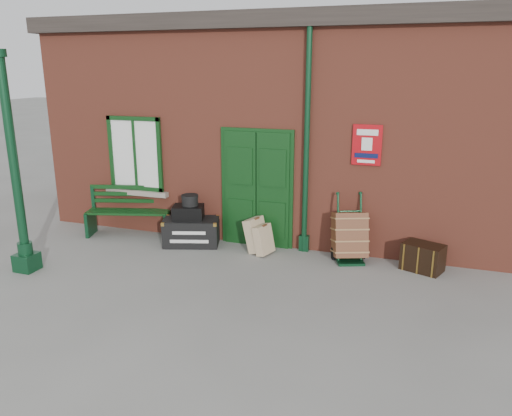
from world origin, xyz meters
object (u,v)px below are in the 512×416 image
at_px(houdini_trunk, 191,232).
at_px(bench, 130,210).
at_px(dark_trunk, 423,257).
at_px(porter_trolley, 349,236).

bearing_deg(houdini_trunk, bench, 155.72).
bearing_deg(dark_trunk, houdini_trunk, -157.29).
xyz_separation_m(bench, dark_trunk, (5.76, -0.07, -0.29)).
height_order(houdini_trunk, porter_trolley, porter_trolley).
xyz_separation_m(bench, porter_trolley, (4.50, -0.00, -0.06)).
height_order(bench, porter_trolley, porter_trolley).
bearing_deg(porter_trolley, bench, 159.01).
height_order(porter_trolley, dark_trunk, porter_trolley).
bearing_deg(dark_trunk, porter_trolley, -161.63).
bearing_deg(houdini_trunk, dark_trunk, -15.81).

